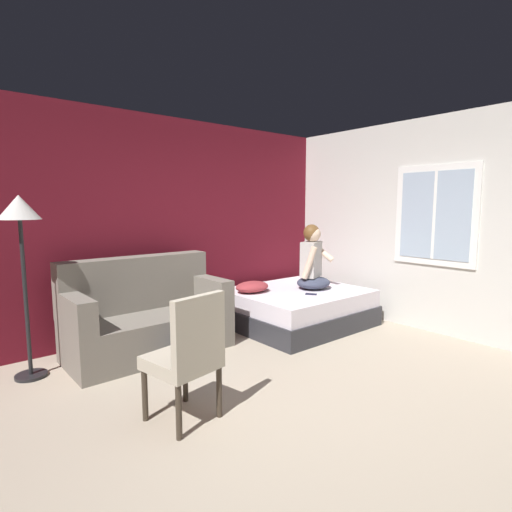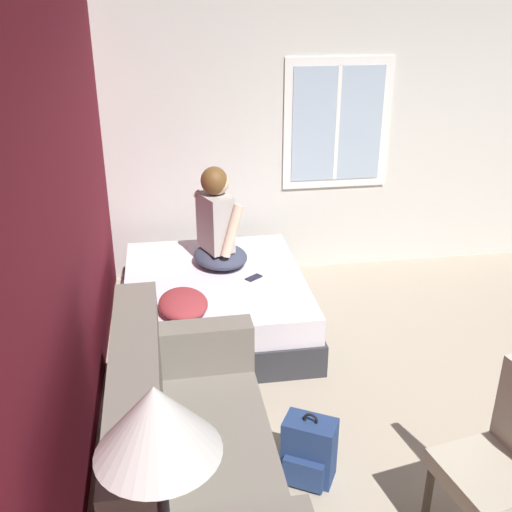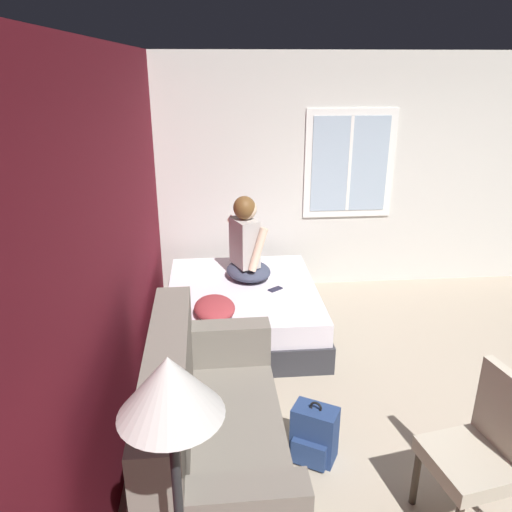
% 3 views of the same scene
% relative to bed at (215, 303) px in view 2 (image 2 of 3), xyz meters
% --- Properties ---
extents(ground_plane, '(40.00, 40.00, 0.00)m').
position_rel_bed_xyz_m(ground_plane, '(-1.65, -1.71, -0.24)').
color(ground_plane, tan).
extents(wall_back_accent, '(10.47, 0.16, 2.70)m').
position_rel_bed_xyz_m(wall_back_accent, '(-1.65, 0.98, 1.11)').
color(wall_back_accent, maroon).
rests_on(wall_back_accent, ground).
extents(wall_side_with_window, '(0.19, 6.61, 2.70)m').
position_rel_bed_xyz_m(wall_side_with_window, '(1.17, -1.70, 1.12)').
color(wall_side_with_window, silver).
rests_on(wall_side_with_window, ground).
extents(bed, '(1.73, 1.51, 0.48)m').
position_rel_bed_xyz_m(bed, '(0.00, 0.00, 0.00)').
color(bed, '#2D2D33').
rests_on(bed, ground).
extents(couch, '(1.71, 0.84, 1.04)m').
position_rel_bed_xyz_m(couch, '(-2.00, 0.33, 0.16)').
color(couch, slate).
rests_on(couch, ground).
extents(side_chair, '(0.54, 0.54, 0.98)m').
position_rel_bed_xyz_m(side_chair, '(-2.39, -1.22, 0.30)').
color(side_chair, '#382D23').
rests_on(side_chair, ground).
extents(person_seated, '(0.65, 0.60, 0.88)m').
position_rel_bed_xyz_m(person_seated, '(0.23, -0.06, 0.60)').
color(person_seated, '#383D51').
rests_on(person_seated, bed).
extents(backpack, '(0.33, 0.35, 0.46)m').
position_rel_bed_xyz_m(backpack, '(-1.82, -0.38, -0.04)').
color(backpack, navy).
rests_on(backpack, ground).
extents(throw_pillow, '(0.51, 0.40, 0.14)m').
position_rel_bed_xyz_m(throw_pillow, '(-0.56, 0.28, 0.31)').
color(throw_pillow, '#993338').
rests_on(throw_pillow, bed).
extents(cell_phone, '(0.14, 0.16, 0.01)m').
position_rel_bed_xyz_m(cell_phone, '(-0.08, -0.32, 0.25)').
color(cell_phone, black).
rests_on(cell_phone, bed).
extents(floor_lamp, '(0.36, 0.36, 1.70)m').
position_rel_bed_xyz_m(floor_lamp, '(-3.14, 0.41, 1.19)').
color(floor_lamp, black).
rests_on(floor_lamp, ground).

